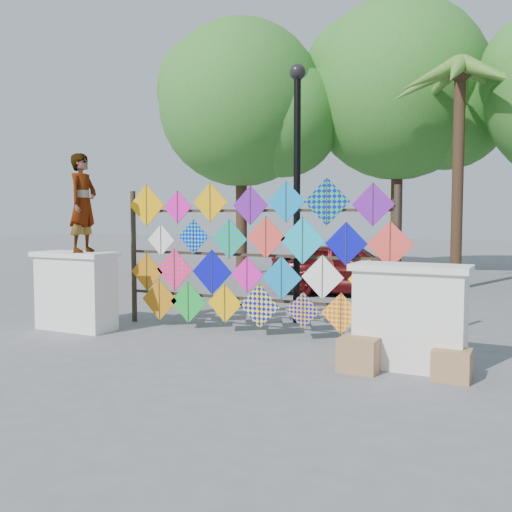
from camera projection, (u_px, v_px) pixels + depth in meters
The scene contains 12 objects.
ground at pixel (225, 343), 8.37m from camera, with size 80.00×80.00×0.00m, color gray.
parapet_left at pixel (76, 290), 9.34m from camera, with size 1.40×0.65×1.28m.
parapet_right at pixel (410, 316), 6.94m from camera, with size 1.40×0.65×1.28m.
kite_rack at pixel (252, 258), 8.90m from camera, with size 4.91×0.24×2.43m.
tree_west at pixel (244, 105), 18.01m from camera, with size 5.85×5.20×8.01m.
tree_mid at pixel (402, 91), 17.76m from camera, with size 6.30×5.60×8.61m.
palm_tree at pixel (460, 92), 14.19m from camera, with size 3.62×3.62×5.83m.
vendor_woman at pixel (83, 203), 9.16m from camera, with size 0.58×0.38×1.59m, color #99999E.
sedan at pixel (349, 269), 13.41m from camera, with size 1.47×3.65×1.24m, color #530E0F.
lamppost at pixel (297, 168), 9.83m from camera, with size 0.28×0.28×4.46m.
cardboard_box_near at pixel (359, 354), 6.84m from camera, with size 0.46×0.41×0.41m, color #A1764E.
cardboard_box_far at pixel (452, 365), 6.47m from camera, with size 0.42×0.38×0.35m, color #A1764E.
Camera 1 is at (4.08, -7.19, 1.86)m, focal length 40.00 mm.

